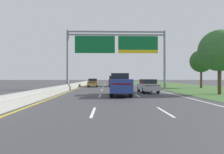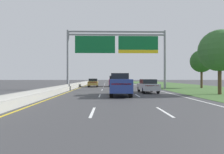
{
  "view_description": "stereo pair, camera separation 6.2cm",
  "coord_description": "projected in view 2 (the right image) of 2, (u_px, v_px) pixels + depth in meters",
  "views": [
    {
      "loc": [
        -1.14,
        0.46,
        1.77
      ],
      "look_at": [
        -0.62,
        20.81,
        1.82
      ],
      "focal_mm": 31.42,
      "sensor_mm": 36.0,
      "label": 1
    },
    {
      "loc": [
        -1.08,
        0.45,
        1.77
      ],
      "look_at": [
        -0.62,
        20.81,
        1.82
      ],
      "focal_mm": 31.42,
      "sensor_mm": 36.0,
      "label": 2
    }
  ],
  "objects": [
    {
      "name": "ground_plane",
      "position": [
        114.0,
        88.0,
        34.56
      ],
      "size": [
        220.0,
        220.0,
        0.0
      ],
      "primitive_type": "plane",
      "color": "#3D3D3F"
    },
    {
      "name": "lane_striping",
      "position": [
        114.0,
        88.0,
        34.1
      ],
      "size": [
        11.96,
        106.0,
        0.01
      ],
      "color": "white",
      "rests_on": "ground"
    },
    {
      "name": "car_red_centre_lane_suv",
      "position": [
        114.0,
        81.0,
        38.67
      ],
      "size": [
        1.98,
        4.73,
        2.11
      ],
      "rotation": [
        0.0,
        0.0,
        1.55
      ],
      "color": "maroon",
      "rests_on": "ground"
    },
    {
      "name": "car_silver_right_lane_sedan",
      "position": [
        148.0,
        86.0,
        22.94
      ],
      "size": [
        1.89,
        4.43,
        1.57
      ],
      "rotation": [
        0.0,
        0.0,
        1.59
      ],
      "color": "#B2B5BA",
      "rests_on": "ground"
    },
    {
      "name": "grass_verge_right",
      "position": [
        192.0,
        87.0,
        34.87
      ],
      "size": [
        14.0,
        110.0,
        0.02
      ],
      "primitive_type": "cube",
      "color": "#3D602D",
      "rests_on": "ground"
    },
    {
      "name": "overhead_sign_gantry",
      "position": [
        117.0,
        47.0,
        29.52
      ],
      "size": [
        15.06,
        0.42,
        8.92
      ],
      "color": "gray",
      "rests_on": "ground"
    },
    {
      "name": "car_gold_left_lane_sedan",
      "position": [
        93.0,
        83.0,
        37.26
      ],
      "size": [
        1.91,
        4.44,
        1.57
      ],
      "rotation": [
        0.0,
        0.0,
        1.59
      ],
      "color": "#A38438",
      "rests_on": "ground"
    },
    {
      "name": "median_barrier_concrete",
      "position": [
        76.0,
        86.0,
        34.41
      ],
      "size": [
        0.6,
        110.0,
        0.85
      ],
      "color": "gray",
      "rests_on": "ground"
    },
    {
      "name": "roadside_tree_near",
      "position": [
        220.0,
        51.0,
        20.32
      ],
      "size": [
        4.3,
        4.3,
        6.73
      ],
      "color": "#4C3823",
      "rests_on": "ground"
    },
    {
      "name": "roadside_tree_mid",
      "position": [
        202.0,
        61.0,
        32.72
      ],
      "size": [
        3.73,
        3.73,
        6.38
      ],
      "color": "#4C3823",
      "rests_on": "ground"
    },
    {
      "name": "pickup_truck_blue",
      "position": [
        120.0,
        85.0,
        19.1
      ],
      "size": [
        2.1,
        5.44,
        2.2
      ],
      "rotation": [
        0.0,
        0.0,
        1.55
      ],
      "color": "navy",
      "rests_on": "ground"
    }
  ]
}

